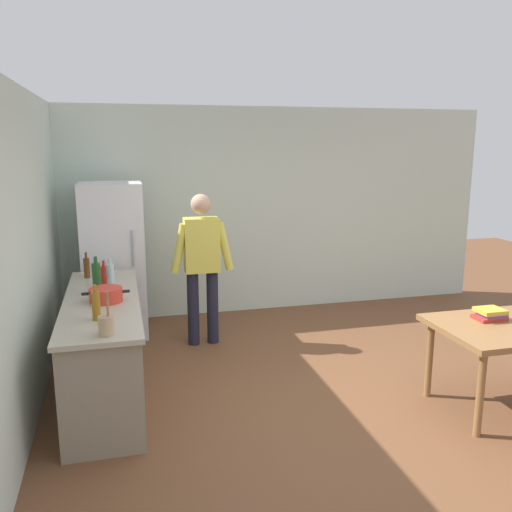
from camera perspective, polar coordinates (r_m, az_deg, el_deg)
ground_plane at (r=4.84m, az=9.68°, el=-15.75°), size 14.00×14.00×0.00m
wall_back at (r=7.18m, az=0.28°, el=4.84°), size 6.40×0.12×2.70m
wall_left at (r=4.26m, az=-24.77°, el=-1.15°), size 0.12×5.60×2.70m
kitchen_counter at (r=5.02m, az=-15.85°, el=-9.33°), size 0.64×2.20×0.90m
refrigerator at (r=6.43m, az=-14.91°, el=-0.46°), size 0.70×0.67×1.80m
person at (r=5.94m, az=-5.78°, el=-0.35°), size 0.70×0.22×1.70m
cooking_pot at (r=4.78m, az=-15.69°, el=-3.99°), size 0.40×0.28×0.12m
utensil_jar at (r=3.95m, az=-15.67°, el=-7.03°), size 0.11×0.11×0.32m
bottle_beer_brown at (r=5.66m, az=-17.58°, el=-1.17°), size 0.06×0.06×0.26m
bottle_wine_green at (r=5.04m, az=-16.61°, el=-2.23°), size 0.08×0.08×0.34m
bottle_sauce_red at (r=5.33m, az=-15.87°, el=-1.98°), size 0.06×0.06×0.24m
bottle_water_clear at (r=5.13m, az=-15.23°, el=-2.11°), size 0.07×0.07×0.30m
bottle_oil_amber at (r=4.29m, az=-16.66°, el=-5.07°), size 0.06×0.06×0.28m
book_stack at (r=5.03m, az=23.67°, el=-5.69°), size 0.25×0.20×0.10m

